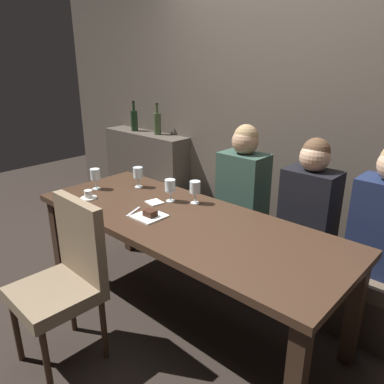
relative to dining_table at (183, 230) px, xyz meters
The scene contains 18 objects.
ground 0.65m from the dining_table, ahead, with size 9.00×9.00×0.00m, color black.
back_wall_tiled 1.49m from the dining_table, 90.00° to the left, with size 6.00×0.12×3.00m, color brown.
back_counter 1.87m from the dining_table, 146.14° to the left, with size 1.10×0.28×0.95m, color #494138.
dining_table is the anchor object (origin of this frame).
banquette_bench 0.82m from the dining_table, 90.00° to the left, with size 2.50×0.44×0.45m.
chair_near_side 0.77m from the dining_table, 108.37° to the right, with size 0.45×0.45×0.98m.
diner_redhead 0.72m from the dining_table, 91.54° to the left, with size 0.36×0.24×0.81m.
diner_bearded 0.91m from the dining_table, 53.71° to the left, with size 0.36×0.24×0.78m.
wine_bottle_dark_red 2.05m from the dining_table, 149.15° to the left, with size 0.08×0.08×0.33m.
wine_bottle_pale_label 1.79m from the dining_table, 142.47° to the left, with size 0.08×0.08×0.33m.
wine_glass_near_right 0.35m from the dining_table, 115.40° to the left, with size 0.08×0.08×0.16m.
wine_glass_far_right 0.75m from the dining_table, 163.31° to the left, with size 0.08×0.08×0.16m.
wine_glass_end_right 0.38m from the dining_table, 150.08° to the left, with size 0.08×0.08×0.16m.
wine_glass_center_front 0.93m from the dining_table, behind, with size 0.08×0.08×0.16m.
espresso_cup 0.80m from the dining_table, 164.49° to the right, with size 0.12×0.12×0.06m.
dessert_plate 0.24m from the dining_table, 142.11° to the right, with size 0.19×0.19×0.05m.
fork_on_table 0.36m from the dining_table, 153.94° to the right, with size 0.02×0.17×0.01m, color silver.
folded_napkin 0.35m from the dining_table, behind, with size 0.11×0.10×0.01m, color silver.
Camera 1 is at (1.55, -1.61, 1.73)m, focal length 35.18 mm.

